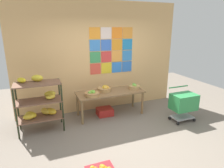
{
  "coord_description": "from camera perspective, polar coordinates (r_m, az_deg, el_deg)",
  "views": [
    {
      "loc": [
        -1.62,
        -3.11,
        2.23
      ],
      "look_at": [
        -0.04,
        0.92,
        0.97
      ],
      "focal_mm": 31.34,
      "sensor_mm": 36.0,
      "label": 1
    }
  ],
  "objects": [
    {
      "name": "display_table",
      "position": [
        5.06,
        -0.52,
        -2.97
      ],
      "size": [
        1.74,
        0.65,
        0.64
      ],
      "color": "olive",
      "rests_on": "ground"
    },
    {
      "name": "produce_crate_under_table",
      "position": [
        5.21,
        -2.13,
        -8.05
      ],
      "size": [
        0.4,
        0.33,
        0.19
      ],
      "primitive_type": "cube",
      "color": "#AF251F",
      "rests_on": "ground"
    },
    {
      "name": "back_wall_with_art",
      "position": [
        5.32,
        -3.42,
        7.77
      ],
      "size": [
        4.51,
        0.07,
        2.9
      ],
      "color": "tan",
      "rests_on": "ground"
    },
    {
      "name": "ground",
      "position": [
        4.16,
        5.34,
        -16.35
      ],
      "size": [
        9.73,
        9.73,
        0.0
      ],
      "primitive_type": "plane",
      "color": "#756A5D"
    },
    {
      "name": "fruit_basket_right",
      "position": [
        4.71,
        -5.82,
        -2.79
      ],
      "size": [
        0.36,
        0.36,
        0.15
      ],
      "color": "#A97D47",
      "rests_on": "display_table"
    },
    {
      "name": "fruit_basket_centre",
      "position": [
        5.03,
        -2.18,
        -1.36
      ],
      "size": [
        0.37,
        0.37,
        0.16
      ],
      "color": "tan",
      "rests_on": "display_table"
    },
    {
      "name": "fruit_basket_left",
      "position": [
        5.25,
        6.52,
        -0.8
      ],
      "size": [
        0.31,
        0.31,
        0.15
      ],
      "color": "tan",
      "rests_on": "display_table"
    },
    {
      "name": "shopping_cart",
      "position": [
        5.07,
        20.14,
        -5.17
      ],
      "size": [
        0.59,
        0.45,
        0.83
      ],
      "rotation": [
        0.0,
        0.0,
        -0.22
      ],
      "color": "black",
      "rests_on": "ground"
    },
    {
      "name": "banana_shelf_unit",
      "position": [
        4.58,
        -20.43,
        -4.89
      ],
      "size": [
        0.96,
        0.55,
        1.25
      ],
      "color": "#242D19",
      "rests_on": "ground"
    }
  ]
}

